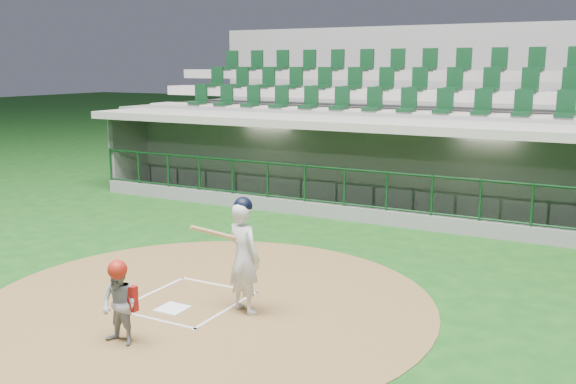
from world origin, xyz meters
name	(u,v)px	position (x,y,z in m)	size (l,w,h in m)	color
ground	(199,296)	(0.00, 0.00, 0.00)	(120.00, 120.00, 0.00)	#124112
dirt_circle	(207,303)	(0.30, -0.20, 0.01)	(7.20, 7.20, 0.01)	brown
home_plate	(173,309)	(0.00, -0.70, 0.02)	(0.43, 0.43, 0.02)	white
batter_box_chalk	(188,301)	(0.00, -0.30, 0.02)	(1.55, 1.80, 0.01)	white
dugout_structure	(373,170)	(0.00, 7.84, 0.96)	(16.40, 3.70, 3.00)	gray
seating_deck	(409,141)	(0.00, 10.91, 1.42)	(17.00, 6.72, 5.15)	slate
batter	(244,255)	(1.01, -0.24, 0.90)	(0.90, 0.93, 1.78)	silver
catcher	(120,303)	(0.17, -2.01, 0.59)	(0.54, 0.42, 1.17)	gray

